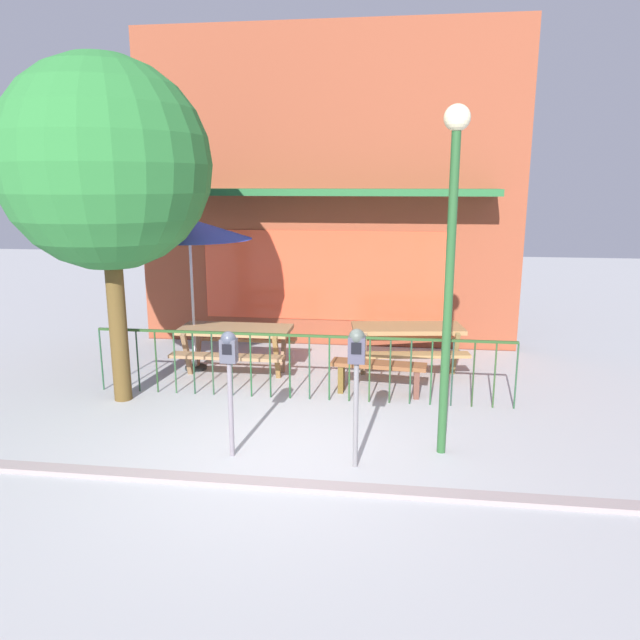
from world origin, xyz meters
The scene contains 12 objects.
ground centered at (0.00, 0.00, 0.00)m, with size 40.00×40.00×0.00m, color #A7A7AA.
pub_storefront centered at (0.00, 5.07, 2.91)m, with size 7.20×1.34×5.85m.
patio_fence_front centered at (0.00, 1.81, 0.66)m, with size 6.07×0.04×0.97m.
picnic_table_left centered at (-1.23, 2.87, 0.61)m, with size 1.81×1.37×0.79m.
picnic_table_right centered at (1.54, 3.34, 0.61)m, with size 1.98×1.60×0.79m.
patio_umbrella centered at (-1.97, 2.98, 2.33)m, with size 2.01×2.01×2.52m.
patio_bench centered at (1.12, 2.18, 0.35)m, with size 1.42×0.45×0.48m.
parking_meter_near centered at (0.96, -0.22, 1.21)m, with size 0.18×0.17×1.57m.
parking_meter_far centered at (-0.47, -0.13, 1.14)m, with size 0.18×0.17×1.48m.
street_tree centered at (-2.54, 1.45, 3.29)m, with size 2.82×2.82×4.71m.
street_lamp centered at (1.93, 0.28, 2.53)m, with size 0.28×0.28×3.86m.
curb_edge centered at (0.00, -0.78, 0.00)m, with size 10.07×0.20×0.11m, color gray.
Camera 1 is at (1.37, -6.33, 3.07)m, focal length 33.64 mm.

